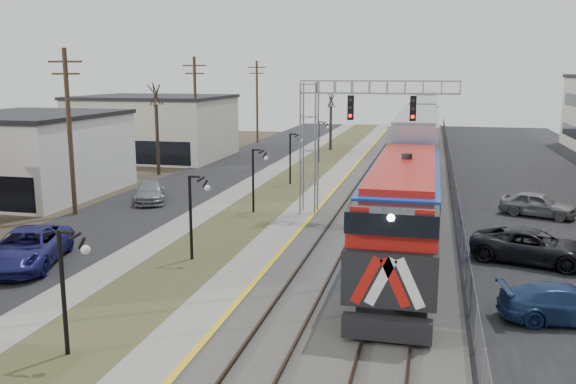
% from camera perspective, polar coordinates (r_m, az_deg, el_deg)
% --- Properties ---
extents(street_west, '(7.00, 120.00, 0.04)m').
position_cam_1_polar(street_west, '(46.87, -9.61, 0.44)').
color(street_west, black).
rests_on(street_west, ground).
extents(sidewalk, '(2.00, 120.00, 0.08)m').
position_cam_1_polar(sidewalk, '(45.32, -4.36, 0.23)').
color(sidewalk, gray).
rests_on(sidewalk, ground).
extents(grass_median, '(4.00, 120.00, 0.06)m').
position_cam_1_polar(grass_median, '(44.51, -0.68, 0.05)').
color(grass_median, '#404826').
rests_on(grass_median, ground).
extents(platform, '(2.00, 120.00, 0.24)m').
position_cam_1_polar(platform, '(43.87, 3.12, -0.01)').
color(platform, gray).
rests_on(platform, ground).
extents(ballast_bed, '(8.00, 120.00, 0.20)m').
position_cam_1_polar(ballast_bed, '(43.29, 9.65, -0.33)').
color(ballast_bed, '#595651').
rests_on(ballast_bed, ground).
extents(parking_lot, '(16.00, 120.00, 0.04)m').
position_cam_1_polar(parking_lot, '(44.23, 25.34, -1.12)').
color(parking_lot, black).
rests_on(parking_lot, ground).
extents(platform_edge, '(0.24, 120.00, 0.01)m').
position_cam_1_polar(platform_edge, '(43.70, 4.26, 0.10)').
color(platform_edge, gold).
rests_on(platform_edge, platform).
extents(track_near, '(1.58, 120.00, 0.15)m').
position_cam_1_polar(track_near, '(43.42, 7.02, 0.01)').
color(track_near, '#2D2119').
rests_on(track_near, ballast_bed).
extents(track_far, '(1.58, 120.00, 0.15)m').
position_cam_1_polar(track_far, '(43.19, 11.64, -0.19)').
color(track_far, '#2D2119').
rests_on(track_far, ballast_bed).
extents(train, '(3.00, 85.85, 5.33)m').
position_cam_1_polar(train, '(62.78, 12.36, 5.68)').
color(train, '#1438A7').
rests_on(train, ground).
extents(signal_gantry, '(9.00, 1.07, 8.15)m').
position_cam_1_polar(signal_gantry, '(35.90, 4.70, 6.31)').
color(signal_gantry, gray).
rests_on(signal_gantry, ground).
extents(lampposts, '(0.14, 62.14, 4.00)m').
position_cam_1_polar(lampposts, '(28.54, -8.88, -2.32)').
color(lampposts, black).
rests_on(lampposts, ground).
extents(utility_poles, '(0.28, 80.28, 10.00)m').
position_cam_1_polar(utility_poles, '(38.82, -19.74, 5.19)').
color(utility_poles, '#4C3823').
rests_on(utility_poles, ground).
extents(fence, '(0.04, 120.00, 1.60)m').
position_cam_1_polar(fence, '(43.11, 15.25, 0.33)').
color(fence, gray).
rests_on(fence, ground).
extents(bare_trees, '(12.30, 42.30, 5.95)m').
position_cam_1_polar(bare_trees, '(50.49, -9.20, 4.29)').
color(bare_trees, '#382D23').
rests_on(bare_trees, ground).
extents(car_lot_c, '(5.89, 3.89, 1.50)m').
position_cam_1_polar(car_lot_c, '(29.97, 21.94, -4.82)').
color(car_lot_c, black).
rests_on(car_lot_c, ground).
extents(car_lot_d, '(4.74, 2.47, 1.31)m').
position_cam_1_polar(car_lot_d, '(23.53, 24.57, -9.57)').
color(car_lot_d, navy).
rests_on(car_lot_d, ground).
extents(car_lot_e, '(4.68, 3.18, 1.48)m').
position_cam_1_polar(car_lot_e, '(39.62, 22.34, -1.13)').
color(car_lot_e, slate).
rests_on(car_lot_e, ground).
extents(car_street_a, '(4.32, 6.44, 1.64)m').
position_cam_1_polar(car_street_a, '(29.78, -23.24, -4.89)').
color(car_street_a, navy).
rests_on(car_street_a, ground).
extents(car_street_b, '(3.64, 5.04, 1.36)m').
position_cam_1_polar(car_street_b, '(41.94, -12.81, -0.01)').
color(car_street_b, gray).
rests_on(car_street_b, ground).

